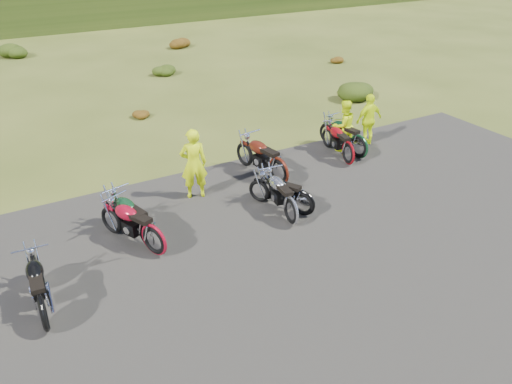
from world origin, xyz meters
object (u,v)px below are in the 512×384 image
motorcycle_3 (291,224)px  motorcycle_7 (358,158)px  motorcycle_0 (48,329)px  person_middle (194,165)px

motorcycle_3 → motorcycle_7: 4.52m
motorcycle_7 → motorcycle_3: bearing=113.1°
motorcycle_0 → person_middle: 5.50m
motorcycle_3 → person_middle: 2.99m
motorcycle_7 → motorcycle_0: bearing=101.1°
motorcycle_0 → person_middle: (4.33, 3.25, 0.96)m
motorcycle_7 → person_middle: (-5.41, 0.20, 0.96)m
motorcycle_0 → motorcycle_7: size_ratio=0.95×
motorcycle_0 → person_middle: size_ratio=1.06×
motorcycle_0 → motorcycle_3: size_ratio=1.01×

